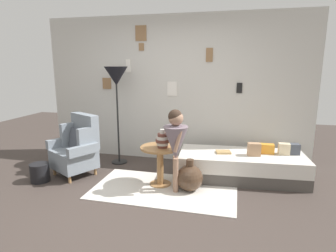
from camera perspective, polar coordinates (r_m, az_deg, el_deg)
ground_plane at (r=3.68m, az=-6.07°, el=-16.09°), size 12.00×12.00×0.00m
gallery_wall at (r=5.13m, az=1.04°, el=7.35°), size 4.80×0.12×2.60m
rug at (r=4.12m, az=-0.77°, el=-12.65°), size 2.03×1.12×0.01m
armchair at (r=4.77m, az=-17.88°, el=-4.21°), size 0.90×0.82×0.97m
daybed at (r=4.59m, az=14.56°, el=-7.80°), size 1.96×0.95×0.40m
pillow_head at (r=4.73m, az=24.00°, el=-4.28°), size 0.19×0.14×0.16m
pillow_mid at (r=4.67m, az=22.42°, el=-4.31°), size 0.16×0.12×0.17m
pillow_back at (r=4.63m, az=19.33°, el=-4.35°), size 0.22×0.13×0.15m
pillow_extra at (r=4.45m, az=17.01°, el=-4.54°), size 0.20×0.15×0.19m
side_table at (r=4.13m, az=-1.61°, el=-6.44°), size 0.57×0.57×0.59m
vase_striped at (r=4.00m, az=-1.10°, el=-2.87°), size 0.20×0.20×0.27m
floor_lamp at (r=4.97m, az=-10.43°, el=9.17°), size 0.40×0.40×1.72m
person_child at (r=3.83m, az=1.58°, el=-2.78°), size 0.34×0.34×1.16m
book_on_daybed at (r=4.49m, az=11.14°, el=-5.18°), size 0.25×0.21×0.03m
demijohn_near at (r=4.03m, az=4.40°, el=-10.39°), size 0.38×0.38×0.46m
magazine_basket at (r=4.76m, az=-24.51°, el=-8.57°), size 0.28×0.28×0.28m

